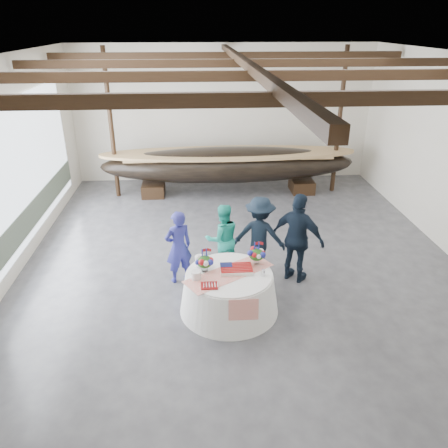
{
  "coord_description": "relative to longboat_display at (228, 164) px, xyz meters",
  "views": [
    {
      "loc": [
        -1.02,
        -8.86,
        5.11
      ],
      "look_at": [
        -0.44,
        -0.46,
        1.19
      ],
      "focal_mm": 35.0,
      "sensor_mm": 36.0,
      "label": 1
    }
  ],
  "objects": [
    {
      "name": "guest_woman_blue",
      "position": [
        -1.46,
        -5.21,
        -0.15
      ],
      "size": [
        0.7,
        0.6,
        1.62
      ],
      "primitive_type": "imported",
      "rotation": [
        0.0,
        0.0,
        3.56
      ],
      "color": "navy",
      "rests_on": "ground"
    },
    {
      "name": "open_bay",
      "position": [
        -5.0,
        -3.48,
        0.86
      ],
      "size": [
        0.03,
        7.0,
        3.2
      ],
      "color": "silver",
      "rests_on": "ground"
    },
    {
      "name": "longboat_display",
      "position": [
        0.0,
        0.0,
        0.0
      ],
      "size": [
        8.07,
        1.61,
        1.51
      ],
      "color": "black",
      "rests_on": "ground"
    },
    {
      "name": "pavilion_structure",
      "position": [
        -0.05,
        -3.7,
        3.04
      ],
      "size": [
        9.8,
        11.76,
        4.5
      ],
      "color": "black",
      "rests_on": "ground"
    },
    {
      "name": "wall_back",
      "position": [
        -0.05,
        1.52,
        1.28
      ],
      "size": [
        10.0,
        0.02,
        4.5
      ],
      "primitive_type": "cube",
      "color": "silver",
      "rests_on": "ground"
    },
    {
      "name": "tabletop_items",
      "position": [
        -0.5,
        -6.19,
        -0.0
      ],
      "size": [
        1.78,
        1.4,
        0.4
      ],
      "color": "red",
      "rests_on": "banquet_table"
    },
    {
      "name": "guest_man_left",
      "position": [
        0.3,
        -4.9,
        -0.09
      ],
      "size": [
        1.28,
        0.98,
        1.75
      ],
      "primitive_type": "imported",
      "rotation": [
        0.0,
        0.0,
        2.82
      ],
      "color": "black",
      "rests_on": "ground"
    },
    {
      "name": "guest_man_right",
      "position": [
        1.03,
        -5.34,
        0.02
      ],
      "size": [
        1.21,
        1.09,
        1.97
      ],
      "primitive_type": "imported",
      "rotation": [
        0.0,
        0.0,
        2.49
      ],
      "color": "black",
      "rests_on": "ground"
    },
    {
      "name": "ceiling",
      "position": [
        -0.05,
        -4.48,
        3.53
      ],
      "size": [
        10.0,
        12.0,
        0.01
      ],
      "primitive_type": "cube",
      "color": "white",
      "rests_on": "wall_back"
    },
    {
      "name": "floor",
      "position": [
        -0.05,
        -4.48,
        -0.97
      ],
      "size": [
        10.0,
        12.0,
        0.01
      ],
      "primitive_type": "cube",
      "color": "#3D3D42",
      "rests_on": "ground"
    },
    {
      "name": "wall_left",
      "position": [
        -5.05,
        -4.48,
        1.28
      ],
      "size": [
        0.02,
        12.0,
        4.5
      ],
      "primitive_type": "cube",
      "color": "silver",
      "rests_on": "ground"
    },
    {
      "name": "guest_woman_teal",
      "position": [
        -0.51,
        -4.86,
        -0.17
      ],
      "size": [
        0.89,
        0.76,
        1.59
      ],
      "primitive_type": "imported",
      "rotation": [
        0.0,
        0.0,
        3.36
      ],
      "color": "#21AF98",
      "rests_on": "ground"
    },
    {
      "name": "banquet_table",
      "position": [
        -0.49,
        -6.34,
        -0.56
      ],
      "size": [
        1.9,
        1.9,
        0.82
      ],
      "color": "white",
      "rests_on": "ground"
    },
    {
      "name": "wall_front",
      "position": [
        -0.05,
        -10.48,
        1.28
      ],
      "size": [
        10.0,
        0.02,
        4.5
      ],
      "primitive_type": "cube",
      "color": "silver",
      "rests_on": "ground"
    }
  ]
}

